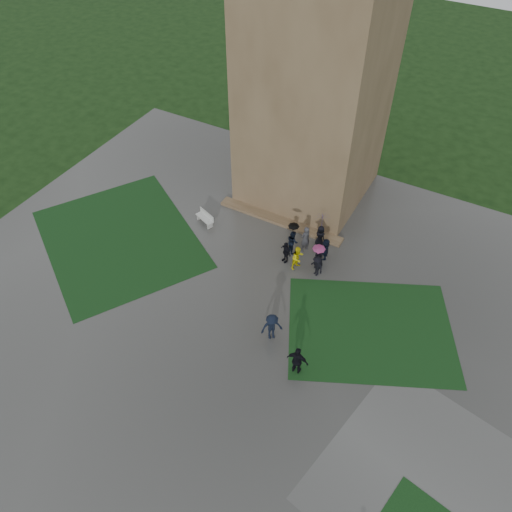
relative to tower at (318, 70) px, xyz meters
The scene contains 10 objects.
ground 17.49m from the tower, 90.00° to the right, with size 120.00×120.00×0.00m, color black.
plaza 15.81m from the tower, 90.00° to the right, with size 34.00×34.00×0.02m, color #3B3B38.
lawn_inset_left 16.55m from the tower, 127.69° to the right, with size 11.00×9.00×0.01m, color black.
lawn_inset_right 15.90m from the tower, 49.64° to the right, with size 9.00×7.00×0.01m, color black.
tower is the anchor object (origin of this frame).
tower_plinth 9.90m from the tower, 90.00° to the right, with size 9.00×0.80×0.22m, color brown.
bench 11.83m from the tower, 122.37° to the right, with size 1.57×0.98×0.87m.
visitor_cluster 10.75m from the tower, 63.92° to the right, with size 3.23×3.44×2.58m.
pedestrian_mid 15.90m from the tower, 73.35° to the right, with size 1.17×0.61×1.82m, color black.
pedestrian_near 17.56m from the tower, 67.20° to the right, with size 1.14×0.65×1.95m, color black.
Camera 1 is at (10.97, -12.61, 22.56)m, focal length 35.00 mm.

